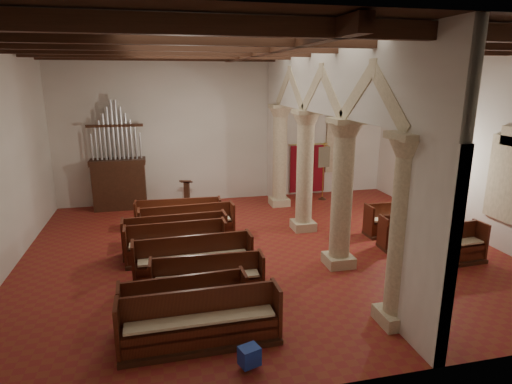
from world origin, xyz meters
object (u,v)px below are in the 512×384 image
at_px(processional_banner, 323,181).
at_px(aisle_pew_0, 449,250).
at_px(pipe_organ, 119,175).
at_px(lectern, 187,195).
at_px(nave_pew_0, 201,329).

bearing_deg(processional_banner, aisle_pew_0, -93.30).
xyz_separation_m(pipe_organ, aisle_pew_0, (9.40, -7.55, -0.99)).
relative_size(lectern, nave_pew_0, 0.37).
bearing_deg(processional_banner, nave_pew_0, -135.53).
distance_m(pipe_organ, aisle_pew_0, 12.10).
distance_m(pipe_organ, nave_pew_0, 10.16).
bearing_deg(nave_pew_0, lectern, 86.65).
height_order(nave_pew_0, aisle_pew_0, same).
height_order(processional_banner, nave_pew_0, processional_banner).
height_order(pipe_organ, nave_pew_0, pipe_organ).
xyz_separation_m(pipe_organ, lectern, (2.60, -0.36, -0.90)).
height_order(lectern, aisle_pew_0, lectern).
bearing_deg(pipe_organ, lectern, -7.91).
bearing_deg(lectern, nave_pew_0, -76.87).
bearing_deg(lectern, aisle_pew_0, -30.91).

